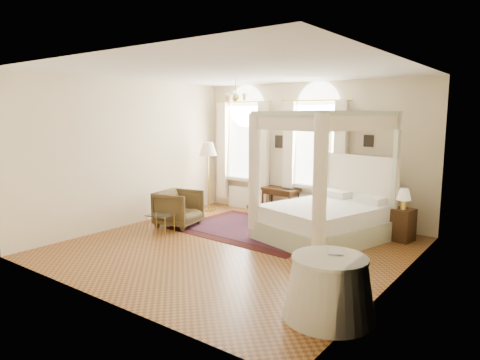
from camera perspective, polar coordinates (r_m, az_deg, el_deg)
The scene contains 18 objects.
ground at distance 8.35m, azimuth -0.64°, elevation -8.88°, with size 6.00×6.00×0.00m, color brown.
room_walls at distance 7.98m, azimuth -0.67°, elevation 4.80°, with size 6.00×6.00×6.00m.
window_left at distance 11.45m, azimuth 0.53°, elevation 3.50°, with size 1.62×0.27×3.29m.
window_right at distance 10.35m, azimuth 9.95°, elevation 2.82°, with size 1.62×0.27×3.29m.
chandelier at distance 9.47m, azimuth -0.59°, elevation 11.02°, with size 0.51×0.45×0.50m.
wall_pictures at distance 10.46m, azimuth 9.70°, elevation 5.10°, with size 2.54×0.03×0.39m.
canopy_bed at distance 8.84m, azimuth 11.01°, elevation -4.10°, with size 2.51×2.82×2.59m.
nightstand at distance 9.26m, azimuth 20.68°, elevation -5.58°, with size 0.46×0.42×0.66m, color #3B2210.
nightstand_lamp at distance 9.07m, azimuth 21.01°, elevation -1.97°, with size 0.29×0.29×0.42m.
writing_desk at distance 10.73m, azimuth 5.42°, elevation -1.63°, with size 0.99×0.58×0.71m.
laptop at distance 10.64m, azimuth 6.21°, elevation -1.09°, with size 0.34×0.22×0.03m, color black.
stool at distance 10.02m, azimuth 2.39°, elevation -3.78°, with size 0.45×0.45×0.43m.
armchair at distance 9.87m, azimuth -8.19°, elevation -3.76°, with size 0.88×0.90×0.82m, color #46381E.
coffee_table at distance 9.43m, azimuth -10.56°, elevation -4.81°, with size 0.62×0.48×0.38m.
floor_lamp at distance 11.20m, azimuth -4.29°, elevation 3.68°, with size 0.47×0.47×1.82m.
oriental_rug at distance 9.53m, azimuth 1.90°, elevation -6.61°, with size 3.38×2.51×0.01m.
side_table at distance 5.61m, azimuth 11.79°, elevation -13.86°, with size 1.15×1.15×0.79m.
book at distance 5.63m, azimuth 11.64°, elevation -9.31°, with size 0.19×0.26×0.02m, color black.
Camera 1 is at (4.84, -6.32, 2.52)m, focal length 32.00 mm.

